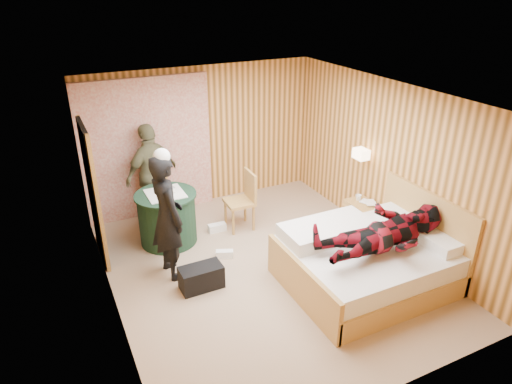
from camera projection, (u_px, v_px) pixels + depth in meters
name	position (u px, v px, depth m)	size (l,w,h in m)	color
floor	(265.00, 268.00, 6.62)	(4.20, 5.00, 0.01)	tan
ceiling	(267.00, 97.00, 5.56)	(4.20, 5.00, 0.01)	white
wall_back	(202.00, 137.00, 8.12)	(4.20, 0.02, 2.50)	#F0A95C
wall_left	(104.00, 223.00, 5.26)	(0.02, 5.00, 2.50)	#F0A95C
wall_right	(389.00, 164.00, 6.92)	(0.02, 5.00, 2.50)	#F0A95C
curtain	(148.00, 149.00, 7.69)	(2.20, 0.08, 2.40)	beige
doorway	(93.00, 194.00, 6.51)	(0.06, 0.90, 2.05)	black
wall_lamp	(361.00, 154.00, 7.20)	(0.26, 0.24, 0.16)	gold
bed	(368.00, 260.00, 6.20)	(2.15, 1.70, 1.17)	tan
nightstand	(362.00, 217.00, 7.43)	(0.41, 0.56, 0.54)	tan
round_table	(167.00, 217.00, 7.13)	(0.95, 0.95, 0.84)	#1B3C2A
chair_far	(156.00, 192.00, 7.69)	(0.53, 0.53, 0.93)	tan
chair_near	(244.00, 196.00, 7.49)	(0.46, 0.46, 0.99)	tan
duffel_bag	(201.00, 277.00, 6.14)	(0.57, 0.31, 0.33)	black
sneaker_left	(217.00, 228.00, 7.56)	(0.29, 0.12, 0.13)	white
sneaker_right	(225.00, 254.00, 6.85)	(0.26, 0.11, 0.11)	white
woman_standing	(167.00, 217.00, 6.14)	(0.65, 0.43, 1.80)	black
man_at_table	(152.00, 174.00, 7.59)	(1.01, 0.42, 1.72)	#686745
man_on_bed	(388.00, 224.00, 5.74)	(1.77, 0.67, 0.86)	maroon
book_lower	(365.00, 204.00, 7.28)	(0.17, 0.22, 0.02)	white
book_upper	(365.00, 203.00, 7.27)	(0.16, 0.22, 0.02)	white
cup_nightstand	(358.00, 198.00, 7.41)	(0.10, 0.10, 0.09)	white
cup_table	(172.00, 190.00, 6.93)	(0.12, 0.12, 0.10)	white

